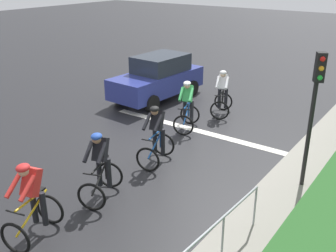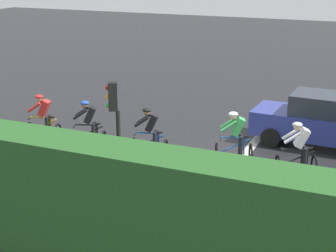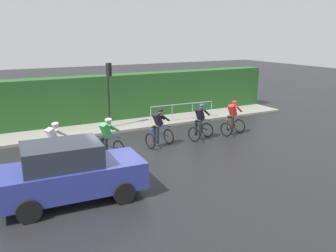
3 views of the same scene
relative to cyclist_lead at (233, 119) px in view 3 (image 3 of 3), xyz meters
The scene contains 13 objects.
ground_plane 5.96m from the cyclist_lead, 89.01° to the right, with size 80.00×80.00×0.00m, color black.
sidewalk_kerb 5.80m from the cyclist_lead, 137.31° to the right, with size 2.80×19.58×0.12m, color gray.
stone_wall_low 6.47m from the cyclist_lead, 142.74° to the right, with size 0.44×19.58×0.43m, color tan.
hedge_wall 6.70m from the cyclist_lead, 144.30° to the right, with size 1.10×19.58×2.56m, color #265623.
road_marking_stop_line 6.57m from the cyclist_lead, 89.10° to the right, with size 7.00×0.30×0.01m, color silver.
cyclist_lead is the anchor object (origin of this frame).
cyclist_second 1.80m from the cyclist_lead, 91.73° to the right, with size 1.02×1.25×1.66m.
cyclist_mid 3.94m from the cyclist_lead, 90.15° to the right, with size 0.90×1.20×1.66m.
cyclist_fourth 6.47m from the cyclist_lead, 84.47° to the right, with size 1.02×1.25×1.66m.
cyclist_trailing 8.34m from the cyclist_lead, 87.56° to the right, with size 1.02×1.25×1.66m.
car_navy 9.11m from the cyclist_lead, 68.47° to the right, with size 2.06×4.19×1.76m.
traffic_light_near_crossing 6.28m from the cyclist_lead, 127.52° to the right, with size 0.27×0.29×3.34m.
pedestrian_railing_kerbside 3.43m from the cyclist_lead, 165.76° to the right, with size 0.22×3.79×1.03m.
Camera 3 is at (12.91, -4.51, 4.72)m, focal length 37.72 mm.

